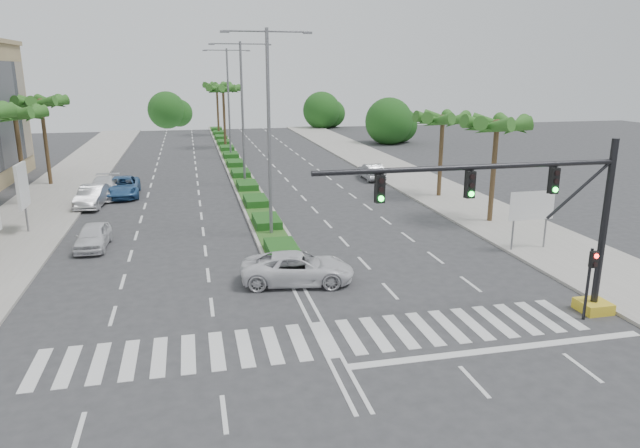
{
  "coord_description": "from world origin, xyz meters",
  "views": [
    {
      "loc": [
        -4.54,
        -18.9,
        9.75
      ],
      "look_at": [
        1.04,
        5.36,
        3.0
      ],
      "focal_mm": 32.0,
      "sensor_mm": 36.0,
      "label": 1
    }
  ],
  "objects_px": {
    "car_parked_b": "(92,196)",
    "car_right": "(372,172)",
    "car_parked_d": "(104,188)",
    "car_crossing": "(298,268)",
    "car_parked_c": "(123,187)",
    "car_parked_a": "(93,236)"
  },
  "relations": [
    {
      "from": "car_parked_d",
      "to": "car_crossing",
      "type": "bearing_deg",
      "value": -60.97
    },
    {
      "from": "car_right",
      "to": "car_parked_c",
      "type": "bearing_deg",
      "value": 8.78
    },
    {
      "from": "car_parked_b",
      "to": "car_right",
      "type": "bearing_deg",
      "value": 19.73
    },
    {
      "from": "car_parked_b",
      "to": "car_crossing",
      "type": "bearing_deg",
      "value": -51.8
    },
    {
      "from": "car_parked_a",
      "to": "car_crossing",
      "type": "relative_size",
      "value": 0.77
    },
    {
      "from": "car_parked_a",
      "to": "car_parked_d",
      "type": "xyz_separation_m",
      "value": [
        -1.18,
        13.86,
        0.09
      ]
    },
    {
      "from": "car_parked_c",
      "to": "car_parked_d",
      "type": "distance_m",
      "value": 1.41
    },
    {
      "from": "car_parked_c",
      "to": "car_crossing",
      "type": "distance_m",
      "value": 24.07
    },
    {
      "from": "car_parked_a",
      "to": "car_right",
      "type": "height_order",
      "value": "car_right"
    },
    {
      "from": "car_parked_c",
      "to": "car_parked_a",
      "type": "bearing_deg",
      "value": -93.06
    },
    {
      "from": "car_parked_a",
      "to": "car_crossing",
      "type": "bearing_deg",
      "value": -35.7
    },
    {
      "from": "car_parked_a",
      "to": "car_crossing",
      "type": "height_order",
      "value": "car_crossing"
    },
    {
      "from": "car_crossing",
      "to": "car_right",
      "type": "relative_size",
      "value": 1.2
    },
    {
      "from": "car_parked_a",
      "to": "car_crossing",
      "type": "distance_m",
      "value": 12.95
    },
    {
      "from": "car_crossing",
      "to": "car_parked_c",
      "type": "bearing_deg",
      "value": 34.3
    },
    {
      "from": "car_parked_a",
      "to": "car_parked_d",
      "type": "height_order",
      "value": "car_parked_d"
    },
    {
      "from": "car_parked_a",
      "to": "car_parked_c",
      "type": "bearing_deg",
      "value": 91.22
    },
    {
      "from": "car_parked_a",
      "to": "car_crossing",
      "type": "xyz_separation_m",
      "value": [
        10.23,
        -7.95,
        0.04
      ]
    },
    {
      "from": "car_parked_b",
      "to": "car_parked_c",
      "type": "relative_size",
      "value": 0.86
    },
    {
      "from": "car_parked_b",
      "to": "car_parked_d",
      "type": "height_order",
      "value": "car_parked_b"
    },
    {
      "from": "car_parked_d",
      "to": "car_crossing",
      "type": "relative_size",
      "value": 1.02
    },
    {
      "from": "car_parked_c",
      "to": "car_right",
      "type": "relative_size",
      "value": 1.26
    }
  ]
}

